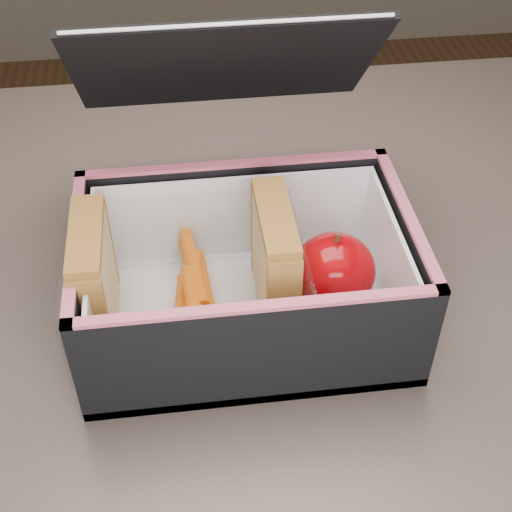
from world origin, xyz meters
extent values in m
cube|color=brown|center=(0.00, 0.00, 0.73)|extent=(1.20, 0.80, 0.03)
cube|color=black|center=(-0.03, 0.10, 0.92)|extent=(0.26, 0.12, 0.13)
cube|color=#D7B982|center=(-0.16, -0.05, 0.81)|extent=(0.01, 0.09, 0.09)
cube|color=#C7596A|center=(-0.15, -0.05, 0.81)|extent=(0.01, 0.09, 0.09)
cube|color=#D7B982|center=(-0.14, -0.05, 0.81)|extent=(0.01, 0.09, 0.09)
cube|color=brown|center=(-0.15, -0.05, 0.86)|extent=(0.03, 0.09, 0.01)
cube|color=#D7B982|center=(-0.02, -0.05, 0.81)|extent=(0.01, 0.09, 0.10)
cube|color=#C7596A|center=(-0.01, -0.05, 0.81)|extent=(0.01, 0.09, 0.09)
cube|color=#D7B982|center=(0.00, -0.05, 0.81)|extent=(0.01, 0.09, 0.10)
cube|color=brown|center=(-0.01, -0.05, 0.87)|extent=(0.03, 0.09, 0.01)
cylinder|color=#D84200|center=(-0.07, -0.08, 0.77)|extent=(0.03, 0.09, 0.01)
cylinder|color=#D84200|center=(-0.07, -0.04, 0.78)|extent=(0.02, 0.09, 0.01)
cylinder|color=#D84200|center=(-0.07, -0.02, 0.79)|extent=(0.02, 0.09, 0.01)
cylinder|color=#D84200|center=(-0.08, -0.05, 0.77)|extent=(0.02, 0.09, 0.01)
cylinder|color=#D84200|center=(-0.07, -0.06, 0.78)|extent=(0.02, 0.09, 0.01)
cylinder|color=#D84200|center=(-0.07, -0.07, 0.79)|extent=(0.02, 0.09, 0.01)
cylinder|color=#D84200|center=(-0.08, -0.05, 0.77)|extent=(0.02, 0.09, 0.01)
cylinder|color=#D84200|center=(-0.07, -0.02, 0.78)|extent=(0.02, 0.09, 0.01)
cylinder|color=#D84200|center=(-0.07, -0.05, 0.79)|extent=(0.02, 0.09, 0.01)
cylinder|color=#D84200|center=(-0.09, -0.06, 0.77)|extent=(0.02, 0.09, 0.01)
cube|color=white|center=(0.04, -0.04, 0.77)|extent=(0.10, 0.10, 0.01)
ellipsoid|color=#820204|center=(0.04, -0.05, 0.80)|extent=(0.09, 0.09, 0.06)
cylinder|color=#422F17|center=(0.04, -0.05, 0.84)|extent=(0.01, 0.01, 0.01)
camera|label=1|loc=(-0.08, -0.46, 1.21)|focal=50.00mm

